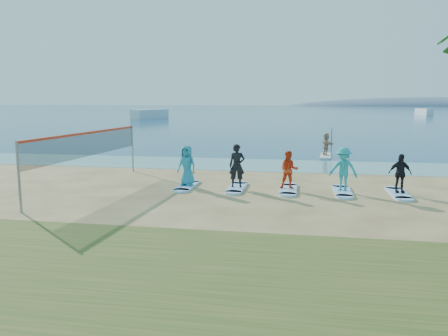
% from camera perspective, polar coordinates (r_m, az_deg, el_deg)
% --- Properties ---
extents(ground, '(600.00, 600.00, 0.00)m').
position_cam_1_polar(ground, '(16.03, -0.36, -5.00)').
color(ground, tan).
rests_on(ground, ground).
extents(shallow_water, '(600.00, 600.00, 0.00)m').
position_cam_1_polar(shallow_water, '(26.24, 3.82, 0.45)').
color(shallow_water, teal).
rests_on(shallow_water, ground).
extents(ocean, '(600.00, 600.00, 0.00)m').
position_cam_1_polar(ocean, '(175.37, 9.29, 7.50)').
color(ocean, navy).
rests_on(ocean, ground).
extents(island_ridge, '(220.00, 56.00, 18.00)m').
position_cam_1_polar(island_ridge, '(328.52, 26.66, 7.27)').
color(island_ridge, slate).
rests_on(island_ridge, ground).
extents(volleyball_net, '(0.58, 9.08, 2.50)m').
position_cam_1_polar(volleyball_net, '(20.05, -17.37, 2.92)').
color(volleyball_net, gray).
rests_on(volleyball_net, ground).
extents(paddleboard, '(0.92, 3.04, 0.12)m').
position_cam_1_polar(paddleboard, '(30.65, 13.14, 1.55)').
color(paddleboard, silver).
rests_on(paddleboard, ground).
extents(paddleboarder, '(0.97, 1.46, 1.51)m').
position_cam_1_polar(paddleboarder, '(30.56, 13.19, 3.06)').
color(paddleboarder, tan).
rests_on(paddleboarder, paddleboard).
extents(boat_offshore_a, '(6.09, 8.91, 1.90)m').
position_cam_1_polar(boat_offshore_a, '(92.50, -9.67, 6.36)').
color(boat_offshore_a, silver).
rests_on(boat_offshore_a, ground).
extents(boat_offshore_b, '(3.38, 5.88, 1.70)m').
position_cam_1_polar(boat_offshore_b, '(123.64, 24.63, 6.29)').
color(boat_offshore_b, silver).
rests_on(boat_offshore_b, ground).
extents(surfboard_0, '(0.70, 2.20, 0.09)m').
position_cam_1_polar(surfboard_0, '(19.56, -4.83, -2.36)').
color(surfboard_0, '#A4CDFF').
rests_on(surfboard_0, ground).
extents(student_0, '(0.98, 0.77, 1.77)m').
position_cam_1_polar(student_0, '(19.41, -4.87, 0.33)').
color(student_0, teal).
rests_on(student_0, surfboard_0).
extents(surfboard_1, '(0.70, 2.20, 0.09)m').
position_cam_1_polar(surfboard_1, '(19.12, 1.68, -2.59)').
color(surfboard_1, '#A4CDFF').
rests_on(surfboard_1, ground).
extents(student_1, '(0.75, 0.55, 1.87)m').
position_cam_1_polar(student_1, '(18.95, 1.70, 0.32)').
color(student_1, black).
rests_on(student_1, surfboard_1).
extents(surfboard_2, '(0.70, 2.20, 0.09)m').
position_cam_1_polar(surfboard_2, '(18.92, 8.43, -2.80)').
color(surfboard_2, '#A4CDFF').
rests_on(surfboard_2, ground).
extents(student_2, '(0.81, 0.64, 1.62)m').
position_cam_1_polar(student_2, '(18.77, 8.48, -0.25)').
color(student_2, red).
rests_on(student_2, surfboard_2).
extents(surfboard_3, '(0.70, 2.20, 0.09)m').
position_cam_1_polar(surfboard_3, '(19.00, 15.21, -2.98)').
color(surfboard_3, '#A4CDFF').
rests_on(surfboard_3, ground).
extents(student_3, '(1.33, 1.02, 1.82)m').
position_cam_1_polar(student_3, '(18.83, 15.33, -0.14)').
color(student_3, teal).
rests_on(student_3, surfboard_3).
extents(surfboard_4, '(0.70, 2.20, 0.09)m').
position_cam_1_polar(surfboard_4, '(19.33, 21.85, -3.11)').
color(surfboard_4, '#A4CDFF').
rests_on(surfboard_4, ground).
extents(student_4, '(0.98, 0.53, 1.59)m').
position_cam_1_polar(student_4, '(19.19, 22.00, -0.65)').
color(student_4, black).
rests_on(student_4, surfboard_4).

